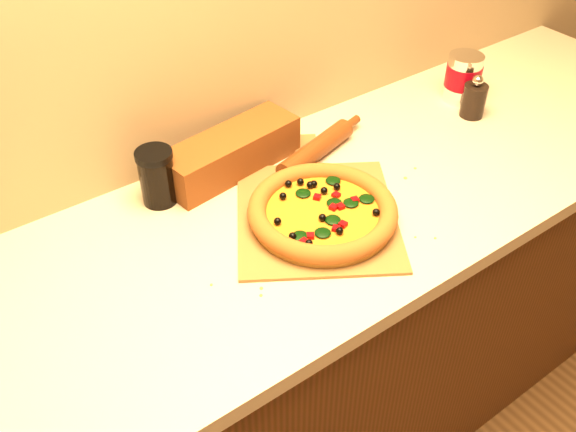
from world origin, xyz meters
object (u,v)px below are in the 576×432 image
Objects in this scene: pepper_grinder at (474,99)px; coffee_canister at (463,77)px; rolling_pin at (316,150)px; pizza_peel at (316,211)px; pizza at (323,212)px; dark_jar at (157,177)px.

coffee_canister reaches higher than pepper_grinder.
pepper_grinder is at bearing -10.62° from rolling_pin.
pizza_peel is 0.22m from rolling_pin.
coffee_canister is (0.51, -0.01, 0.04)m from rolling_pin.
pizza_peel is at bearing -172.38° from pepper_grinder.
coffee_canister is at bearing 62.78° from pepper_grinder.
coffee_canister reaches higher than pizza_peel.
pizza is 0.90× the size of rolling_pin.
pizza is at bearing -47.88° from dark_jar.
pizza_peel is at bearing 75.81° from pizza.
pizza_peel is 0.61m from pepper_grinder.
pepper_grinder is 0.33× the size of rolling_pin.
coffee_canister is at bearing -5.29° from dark_jar.
pizza is (-0.01, -0.03, 0.03)m from pizza_peel.
pizza is 0.68m from coffee_canister.
dark_jar is (-0.25, 0.28, 0.04)m from pizza.
rolling_pin is at bearing 84.66° from pizza_peel.
rolling_pin is (-0.47, 0.09, -0.02)m from pepper_grinder.
pepper_grinder is 0.09m from coffee_canister.
pizza is at bearing -169.45° from pepper_grinder.
pepper_grinder is at bearing 10.55° from pizza.
dark_jar is at bearing 169.02° from rolling_pin.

